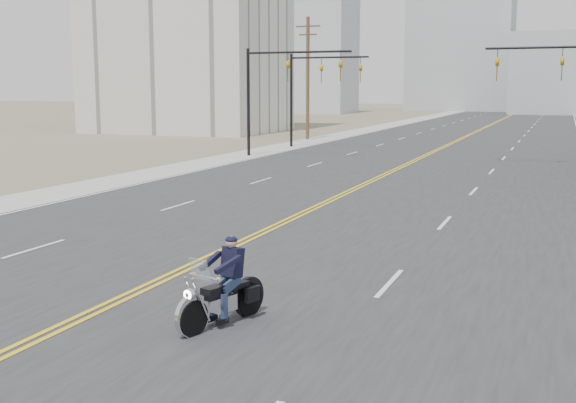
# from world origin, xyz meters

# --- Properties ---
(ground_plane) EXTENTS (400.00, 400.00, 0.00)m
(ground_plane) POSITION_xyz_m (0.00, 0.00, 0.00)
(ground_plane) COLOR #776D56
(ground_plane) RESTS_ON ground
(road) EXTENTS (20.00, 200.00, 0.01)m
(road) POSITION_xyz_m (0.00, 70.00, 0.01)
(road) COLOR #303033
(road) RESTS_ON ground
(sidewalk_left) EXTENTS (3.00, 200.00, 0.01)m
(sidewalk_left) POSITION_xyz_m (-11.50, 70.00, 0.01)
(sidewalk_left) COLOR #A5A5A0
(sidewalk_left) RESTS_ON ground
(traffic_mast_left) EXTENTS (7.10, 0.26, 7.00)m
(traffic_mast_left) POSITION_xyz_m (-8.98, 32.00, 4.94)
(traffic_mast_left) COLOR black
(traffic_mast_left) RESTS_ON ground
(traffic_mast_right) EXTENTS (7.10, 0.26, 7.00)m
(traffic_mast_right) POSITION_xyz_m (8.98, 32.00, 4.94)
(traffic_mast_right) COLOR black
(traffic_mast_right) RESTS_ON ground
(traffic_mast_far) EXTENTS (6.10, 0.26, 7.00)m
(traffic_mast_far) POSITION_xyz_m (-9.31, 40.00, 4.87)
(traffic_mast_far) COLOR black
(traffic_mast_far) RESTS_ON ground
(utility_pole_left) EXTENTS (2.20, 0.30, 10.50)m
(utility_pole_left) POSITION_xyz_m (-12.50, 48.00, 5.48)
(utility_pole_left) COLOR brown
(utility_pole_left) RESTS_ON ground
(haze_bldg_a) EXTENTS (14.00, 12.00, 22.00)m
(haze_bldg_a) POSITION_xyz_m (-35.00, 115.00, 11.00)
(haze_bldg_a) COLOR #B7BCC6
(haze_bldg_a) RESTS_ON ground
(haze_bldg_b) EXTENTS (18.00, 14.00, 14.00)m
(haze_bldg_b) POSITION_xyz_m (8.00, 125.00, 7.00)
(haze_bldg_b) COLOR #ADB2B7
(haze_bldg_b) RESTS_ON ground
(haze_bldg_d) EXTENTS (20.00, 15.00, 26.00)m
(haze_bldg_d) POSITION_xyz_m (-12.00, 140.00, 13.00)
(haze_bldg_d) COLOR #ADB2B7
(haze_bldg_d) RESTS_ON ground
(haze_bldg_f) EXTENTS (12.00, 12.00, 16.00)m
(haze_bldg_f) POSITION_xyz_m (-50.00, 130.00, 8.00)
(haze_bldg_f) COLOR #ADB2B7
(haze_bldg_f) RESTS_ON ground
(motorcyclist) EXTENTS (1.51, 2.32, 1.67)m
(motorcyclist) POSITION_xyz_m (2.71, 0.02, 0.84)
(motorcyclist) COLOR black
(motorcyclist) RESTS_ON ground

